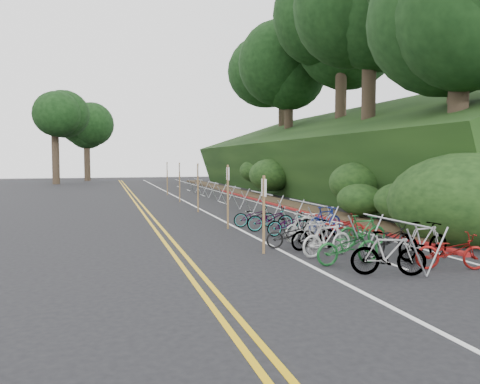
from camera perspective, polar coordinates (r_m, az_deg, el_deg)
The scene contains 11 objects.
ground at distance 13.40m, azimuth 1.53°, elevation -7.67°, with size 120.00×120.00×0.00m, color black.
road_markings at distance 23.22m, azimuth -4.62°, elevation -2.70°, with size 7.47×80.00×0.01m.
red_curb at distance 26.48m, azimuth 5.33°, elevation -1.78°, with size 0.25×28.00×0.10m, color maroon.
embankment at distance 35.81m, azimuth 12.04°, elevation 3.68°, with size 14.30×48.14×9.11m.
tree_cluster at distance 38.09m, azimuth 5.57°, elevation 16.59°, with size 32.03×53.69×17.63m.
bike_rack_front at distance 12.63m, azimuth 18.18°, elevation -4.67°, with size 1.14×2.82×1.17m.
bike_racks_rest at distance 26.51m, azimuth -0.89°, elevation -0.01°, with size 1.14×23.00×1.17m.
signpost_near at distance 13.39m, azimuth 2.92°, elevation -2.06°, with size 0.08×0.40×2.25m.
signposts_rest at distance 26.92m, azimuth -6.39°, elevation 1.25°, with size 0.08×18.40×2.50m.
bike_front at distance 14.45m, azimuth 6.27°, elevation -5.17°, with size 1.58×0.55×0.83m, color black.
bike_valet at distance 15.04m, azimuth 11.44°, elevation -4.63°, with size 3.34×10.13×1.05m.
Camera 1 is at (-4.02, -12.49, 2.71)m, focal length 35.00 mm.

